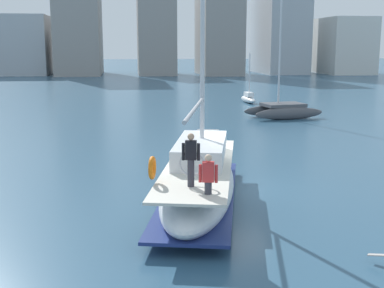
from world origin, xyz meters
The scene contains 5 objects.
ground_plane centered at (0.00, 0.00, 0.00)m, with size 400.00×400.00×0.00m, color #2D516B.
main_sailboat centered at (-1.77, -1.90, 0.91)m, with size 4.48×9.89×12.84m.
moored_sloop_near centered at (7.58, 29.91, 0.43)m, with size 1.10×3.94×4.79m.
moored_sloop_far centered at (7.76, 19.15, 0.66)m, with size 6.00×3.64×8.96m.
waterfront_buildings centered at (2.76, 82.40, 9.81)m, with size 84.86×20.40×24.44m.
Camera 1 is at (-4.20, -18.97, 5.50)m, focal length 47.66 mm.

